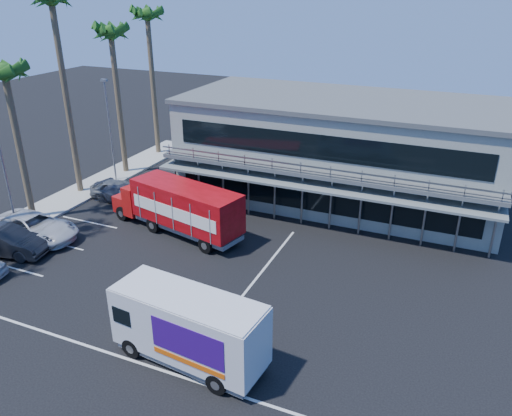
% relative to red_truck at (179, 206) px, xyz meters
% --- Properties ---
extents(ground, '(120.00, 120.00, 0.00)m').
position_rel_red_truck_xyz_m(ground, '(4.65, -5.16, -1.80)').
color(ground, black).
rests_on(ground, ground).
extents(building, '(22.40, 12.00, 7.30)m').
position_rel_red_truck_xyz_m(building, '(7.65, 9.78, 1.86)').
color(building, gray).
rests_on(building, ground).
extents(curb_strip, '(3.00, 32.00, 0.16)m').
position_rel_red_truck_xyz_m(curb_strip, '(-10.35, 0.84, -1.72)').
color(curb_strip, '#A5A399').
rests_on(curb_strip, ground).
extents(palm_c, '(2.80, 2.80, 10.75)m').
position_rel_red_truck_xyz_m(palm_c, '(-10.25, -2.16, 7.41)').
color(palm_c, brown).
rests_on(palm_c, ground).
extents(palm_d, '(2.80, 2.80, 14.75)m').
position_rel_red_truck_xyz_m(palm_d, '(-10.55, 2.84, 11.00)').
color(palm_d, brown).
rests_on(palm_d, ground).
extents(palm_e, '(2.80, 2.80, 12.25)m').
position_rel_red_truck_xyz_m(palm_e, '(-10.05, 7.84, 8.77)').
color(palm_e, brown).
rests_on(palm_e, ground).
extents(palm_f, '(2.80, 2.80, 13.25)m').
position_rel_red_truck_xyz_m(palm_f, '(-10.45, 13.34, 9.67)').
color(palm_f, brown).
rests_on(palm_f, ground).
extents(light_pole_near, '(0.50, 0.25, 8.09)m').
position_rel_red_truck_xyz_m(light_pole_near, '(-9.55, -4.16, 2.70)').
color(light_pole_near, gray).
rests_on(light_pole_near, ground).
extents(light_pole_far, '(0.50, 0.25, 8.09)m').
position_rel_red_truck_xyz_m(light_pole_far, '(-9.55, 5.84, 2.70)').
color(light_pole_far, gray).
rests_on(light_pole_far, ground).
extents(red_truck, '(9.99, 4.45, 3.28)m').
position_rel_red_truck_xyz_m(red_truck, '(0.00, 0.00, 0.00)').
color(red_truck, '#AF100E').
rests_on(red_truck, ground).
extents(white_van, '(6.71, 2.89, 3.19)m').
position_rel_red_truck_xyz_m(white_van, '(6.65, -10.16, -0.11)').
color(white_van, silver).
rests_on(white_van, ground).
extents(parked_car_b, '(5.24, 2.58, 1.65)m').
position_rel_red_truck_xyz_m(parked_car_b, '(-7.85, -6.42, -0.97)').
color(parked_car_b, black).
rests_on(parked_car_b, ground).
extents(parked_car_c, '(5.88, 2.78, 1.62)m').
position_rel_red_truck_xyz_m(parked_car_c, '(-7.85, -4.36, -0.99)').
color(parked_car_c, silver).
rests_on(parked_car_c, ground).
extents(parked_car_d, '(4.82, 2.80, 1.31)m').
position_rel_red_truck_xyz_m(parked_car_d, '(-6.18, 2.44, -1.14)').
color(parked_car_d, '#343845').
rests_on(parked_car_d, ground).
extents(parked_car_e, '(4.53, 2.44, 1.47)m').
position_rel_red_truck_xyz_m(parked_car_e, '(-6.85, 2.91, -1.07)').
color(parked_car_e, slate).
rests_on(parked_car_e, ground).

